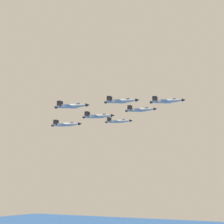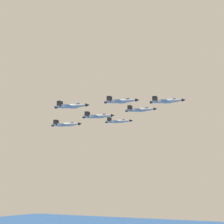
{
  "view_description": "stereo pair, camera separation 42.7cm",
  "coord_description": "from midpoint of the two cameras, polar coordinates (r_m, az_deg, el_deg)",
  "views": [
    {
      "loc": [
        193.33,
        80.76,
        67.19
      ],
      "look_at": [
        19.9,
        -23.16,
        100.44
      ],
      "focal_mm": 70.24,
      "sensor_mm": 36.0,
      "label": 1
    },
    {
      "loc": [
        193.11,
        81.12,
        67.19
      ],
      "look_at": [
        19.9,
        -23.16,
        100.44
      ],
      "focal_mm": 70.24,
      "sensor_mm": 36.0,
      "label": 2
    }
  ],
  "objects": [
    {
      "name": "jet_slot_rear",
      "position": [
        207.27,
        -1.79,
        -0.54
      ],
      "size": [
        10.25,
        16.33,
        3.45
      ],
      "rotation": [
        0.0,
        0.0,
        1.75
      ],
      "color": "#9EA3A8"
    },
    {
      "name": "jet_right_wingman",
      "position": [
        188.83,
        1.25,
        1.45
      ],
      "size": [
        9.96,
        15.85,
        3.35
      ],
      "rotation": [
        0.0,
        0.0,
        1.76
      ],
      "color": "#9EA3A8"
    },
    {
      "name": "jet_lead",
      "position": [
        197.83,
        7.22,
        1.44
      ],
      "size": [
        10.24,
        16.31,
        3.44
      ],
      "rotation": [
        0.0,
        0.0,
        1.75
      ],
      "color": "#9EA3A8"
    },
    {
      "name": "jet_trailing",
      "position": [
        213.77,
        -5.95,
        -1.62
      ],
      "size": [
        10.29,
        16.47,
        3.47
      ],
      "rotation": [
        0.0,
        0.0,
        1.73
      ],
      "color": "#9EA3A8"
    },
    {
      "name": "jet_left_wingman",
      "position": [
        215.59,
        3.79,
        0.31
      ],
      "size": [
        10.23,
        16.36,
        3.45
      ],
      "rotation": [
        0.0,
        0.0,
        1.73
      ],
      "color": "#9EA3A8"
    },
    {
      "name": "jet_right_outer",
      "position": [
        181.69,
        -5.25,
        0.8
      ],
      "size": [
        9.94,
        15.84,
        3.34
      ],
      "rotation": [
        0.0,
        0.0,
        1.75
      ],
      "color": "#9EA3A8"
    },
    {
      "name": "jet_left_outer",
      "position": [
        233.74,
        0.9,
        -1.21
      ],
      "size": [
        9.75,
        15.61,
        3.29
      ],
      "rotation": [
        0.0,
        0.0,
        1.73
      ],
      "color": "#9EA3A8"
    }
  ]
}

